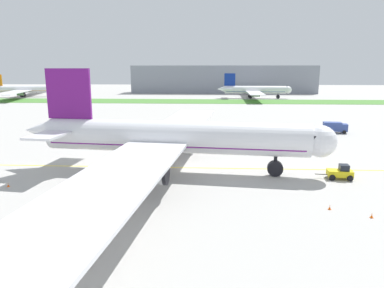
{
  "coord_description": "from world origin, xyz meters",
  "views": [
    {
      "loc": [
        3.77,
        -58.35,
        16.72
      ],
      "look_at": [
        0.6,
        2.42,
        3.6
      ],
      "focal_mm": 33.25,
      "sensor_mm": 36.0,
      "label": 1
    }
  ],
  "objects_px": {
    "traffic_cone_port_wing": "(372,215)",
    "service_truck_fuel_bowser": "(335,127)",
    "airliner_foreground": "(170,138)",
    "traffic_cone_near_nose": "(330,207)",
    "parked_airliner_far_centre": "(254,90)",
    "service_truck_baggage_loader": "(301,129)",
    "pushback_tug": "(340,172)",
    "ground_crew_wingwalker_port": "(83,174)",
    "traffic_cone_starboard_wing": "(8,185)",
    "parked_airliner_far_left": "(27,89)"
  },
  "relations": [
    {
      "from": "traffic_cone_near_nose",
      "to": "traffic_cone_starboard_wing",
      "type": "bearing_deg",
      "value": 172.0
    },
    {
      "from": "traffic_cone_port_wing",
      "to": "service_truck_baggage_loader",
      "type": "distance_m",
      "value": 51.65
    },
    {
      "from": "pushback_tug",
      "to": "ground_crew_wingwalker_port",
      "type": "distance_m",
      "value": 39.19
    },
    {
      "from": "traffic_cone_port_wing",
      "to": "airliner_foreground",
      "type": "bearing_deg",
      "value": 145.17
    },
    {
      "from": "traffic_cone_port_wing",
      "to": "service_truck_fuel_bowser",
      "type": "bearing_deg",
      "value": 75.54
    },
    {
      "from": "airliner_foreground",
      "to": "parked_airliner_far_centre",
      "type": "height_order",
      "value": "airliner_foreground"
    },
    {
      "from": "parked_airliner_far_left",
      "to": "pushback_tug",
      "type": "bearing_deg",
      "value": -49.75
    },
    {
      "from": "traffic_cone_port_wing",
      "to": "service_truck_fuel_bowser",
      "type": "xyz_separation_m",
      "value": [
        14.1,
        54.65,
        1.26
      ]
    },
    {
      "from": "ground_crew_wingwalker_port",
      "to": "traffic_cone_near_nose",
      "type": "bearing_deg",
      "value": -16.15
    },
    {
      "from": "traffic_cone_starboard_wing",
      "to": "parked_airliner_far_centre",
      "type": "xyz_separation_m",
      "value": [
        52.62,
        151.98,
        4.34
      ]
    },
    {
      "from": "parked_airliner_far_left",
      "to": "ground_crew_wingwalker_port",
      "type": "bearing_deg",
      "value": -60.09
    },
    {
      "from": "service_truck_fuel_bowser",
      "to": "parked_airliner_far_left",
      "type": "distance_m",
      "value": 177.14
    },
    {
      "from": "service_truck_fuel_bowser",
      "to": "traffic_cone_near_nose",
      "type": "bearing_deg",
      "value": -109.02
    },
    {
      "from": "pushback_tug",
      "to": "traffic_cone_near_nose",
      "type": "relative_size",
      "value": 9.53
    },
    {
      "from": "ground_crew_wingwalker_port",
      "to": "service_truck_baggage_loader",
      "type": "xyz_separation_m",
      "value": [
        42.04,
        39.48,
        0.43
      ]
    },
    {
      "from": "service_truck_baggage_loader",
      "to": "traffic_cone_starboard_wing",
      "type": "bearing_deg",
      "value": -140.2
    },
    {
      "from": "service_truck_baggage_loader",
      "to": "traffic_cone_port_wing",
      "type": "bearing_deg",
      "value": -94.96
    },
    {
      "from": "airliner_foreground",
      "to": "service_truck_fuel_bowser",
      "type": "distance_m",
      "value": 54.14
    },
    {
      "from": "airliner_foreground",
      "to": "parked_airliner_far_centre",
      "type": "bearing_deg",
      "value": 78.05
    },
    {
      "from": "airliner_foreground",
      "to": "traffic_cone_near_nose",
      "type": "bearing_deg",
      "value": -35.81
    },
    {
      "from": "traffic_cone_near_nose",
      "to": "traffic_cone_port_wing",
      "type": "relative_size",
      "value": 1.0
    },
    {
      "from": "pushback_tug",
      "to": "service_truck_baggage_loader",
      "type": "relative_size",
      "value": 0.97
    },
    {
      "from": "traffic_cone_near_nose",
      "to": "pushback_tug",
      "type": "bearing_deg",
      "value": 65.91
    },
    {
      "from": "parked_airliner_far_centre",
      "to": "traffic_cone_port_wing",
      "type": "bearing_deg",
      "value": -91.9
    },
    {
      "from": "service_truck_fuel_bowser",
      "to": "traffic_cone_port_wing",
      "type": "bearing_deg",
      "value": -104.46
    },
    {
      "from": "service_truck_fuel_bowser",
      "to": "airliner_foreground",
      "type": "bearing_deg",
      "value": -136.31
    },
    {
      "from": "airliner_foreground",
      "to": "parked_airliner_far_centre",
      "type": "distance_m",
      "value": 146.12
    },
    {
      "from": "traffic_cone_starboard_wing",
      "to": "service_truck_fuel_bowser",
      "type": "height_order",
      "value": "service_truck_fuel_bowser"
    },
    {
      "from": "airliner_foreground",
      "to": "service_truck_fuel_bowser",
      "type": "height_order",
      "value": "airliner_foreground"
    },
    {
      "from": "traffic_cone_port_wing",
      "to": "traffic_cone_starboard_wing",
      "type": "xyz_separation_m",
      "value": [
        -47.29,
        8.32,
        0.0
      ]
    },
    {
      "from": "traffic_cone_near_nose",
      "to": "parked_airliner_far_left",
      "type": "height_order",
      "value": "parked_airliner_far_left"
    },
    {
      "from": "traffic_cone_starboard_wing",
      "to": "service_truck_baggage_loader",
      "type": "distance_m",
      "value": 67.38
    },
    {
      "from": "service_truck_fuel_bowser",
      "to": "parked_airliner_far_left",
      "type": "xyz_separation_m",
      "value": [
        -139.21,
        109.51,
        2.82
      ]
    },
    {
      "from": "traffic_cone_starboard_wing",
      "to": "service_truck_baggage_loader",
      "type": "bearing_deg",
      "value": 39.8
    },
    {
      "from": "parked_airliner_far_left",
      "to": "service_truck_fuel_bowser",
      "type": "bearing_deg",
      "value": -38.19
    },
    {
      "from": "service_truck_baggage_loader",
      "to": "service_truck_fuel_bowser",
      "type": "distance_m",
      "value": 10.15
    },
    {
      "from": "service_truck_baggage_loader",
      "to": "pushback_tug",
      "type": "bearing_deg",
      "value": -94.55
    },
    {
      "from": "airliner_foreground",
      "to": "parked_airliner_far_left",
      "type": "height_order",
      "value": "airliner_foreground"
    },
    {
      "from": "pushback_tug",
      "to": "traffic_cone_near_nose",
      "type": "bearing_deg",
      "value": -114.09
    },
    {
      "from": "traffic_cone_port_wing",
      "to": "service_truck_fuel_bowser",
      "type": "relative_size",
      "value": 0.09
    },
    {
      "from": "parked_airliner_far_centre",
      "to": "service_truck_fuel_bowser",
      "type": "bearing_deg",
      "value": -85.26
    },
    {
      "from": "parked_airliner_far_left",
      "to": "parked_airliner_far_centre",
      "type": "distance_m",
      "value": 130.49
    },
    {
      "from": "traffic_cone_near_nose",
      "to": "traffic_cone_port_wing",
      "type": "xyz_separation_m",
      "value": [
        3.98,
        -2.23,
        0.0
      ]
    },
    {
      "from": "pushback_tug",
      "to": "service_truck_baggage_loader",
      "type": "height_order",
      "value": "service_truck_baggage_loader"
    },
    {
      "from": "airliner_foreground",
      "to": "traffic_cone_near_nose",
      "type": "distance_m",
      "value": 26.4
    },
    {
      "from": "parked_airliner_far_left",
      "to": "traffic_cone_near_nose",
      "type": "bearing_deg",
      "value": -53.2
    },
    {
      "from": "traffic_cone_near_nose",
      "to": "service_truck_baggage_loader",
      "type": "bearing_deg",
      "value": 80.27
    },
    {
      "from": "airliner_foreground",
      "to": "service_truck_baggage_loader",
      "type": "xyz_separation_m",
      "value": [
        29.4,
        34.09,
        -4.24
      ]
    },
    {
      "from": "airliner_foreground",
      "to": "ground_crew_wingwalker_port",
      "type": "bearing_deg",
      "value": -156.89
    },
    {
      "from": "traffic_cone_starboard_wing",
      "to": "service_truck_fuel_bowser",
      "type": "xyz_separation_m",
      "value": [
        61.39,
        46.33,
        1.26
      ]
    }
  ]
}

